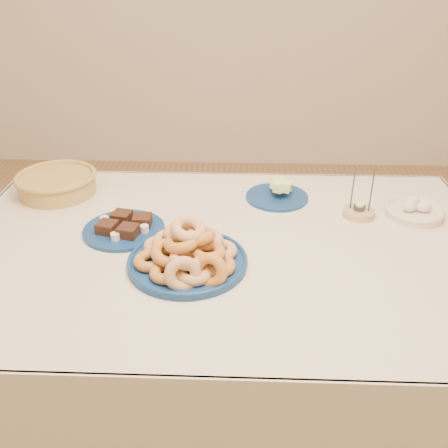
{
  "coord_description": "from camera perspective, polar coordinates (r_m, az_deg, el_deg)",
  "views": [
    {
      "loc": [
        0.05,
        -1.32,
        1.56
      ],
      "look_at": [
        0.0,
        -0.05,
        0.85
      ],
      "focal_mm": 40.0,
      "sensor_mm": 36.0,
      "label": 1
    }
  ],
  "objects": [
    {
      "name": "dining_table",
      "position": [
        1.61,
        0.07,
        -5.53
      ],
      "size": [
        1.71,
        1.11,
        0.75
      ],
      "color": "brown",
      "rests_on": "ground"
    },
    {
      "name": "candle_holder",
      "position": [
        1.77,
        15.15,
        1.37
      ],
      "size": [
        0.14,
        0.14,
        0.18
      ],
      "rotation": [
        0.0,
        0.0,
        -0.33
      ],
      "color": "tan",
      "rests_on": "dining_table"
    },
    {
      "name": "ground",
      "position": [
        2.05,
        0.06,
        -20.49
      ],
      "size": [
        5.0,
        5.0,
        0.0
      ],
      "primitive_type": "plane",
      "color": "#956E46",
      "rests_on": "ground"
    },
    {
      "name": "brownie_plate",
      "position": [
        1.64,
        -11.33,
        -0.43
      ],
      "size": [
        0.3,
        0.3,
        0.05
      ],
      "rotation": [
        0.0,
        0.0,
        -0.14
      ],
      "color": "navy",
      "rests_on": "dining_table"
    },
    {
      "name": "donut_platter",
      "position": [
        1.43,
        -4.13,
        -3.47
      ],
      "size": [
        0.4,
        0.4,
        0.16
      ],
      "rotation": [
        0.0,
        0.0,
        0.14
      ],
      "color": "navy",
      "rests_on": "dining_table"
    },
    {
      "name": "wicker_basket",
      "position": [
        1.96,
        -18.56,
        4.5
      ],
      "size": [
        0.35,
        0.35,
        0.08
      ],
      "rotation": [
        0.0,
        0.0,
        0.18
      ],
      "color": "olive",
      "rests_on": "dining_table"
    },
    {
      "name": "melon_plate",
      "position": [
        1.84,
        6.26,
        3.8
      ],
      "size": [
        0.3,
        0.3,
        0.08
      ],
      "rotation": [
        0.0,
        0.0,
        0.42
      ],
      "color": "navy",
      "rests_on": "dining_table"
    },
    {
      "name": "egg_bowl",
      "position": [
        1.82,
        20.91,
        1.43
      ],
      "size": [
        0.23,
        0.23,
        0.06
      ],
      "rotation": [
        0.0,
        0.0,
        0.19
      ],
      "color": "beige",
      "rests_on": "dining_table"
    }
  ]
}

